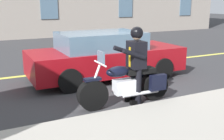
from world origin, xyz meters
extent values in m
plane|color=#333335|center=(0.00, 0.00, 0.00)|extent=(80.00, 80.00, 0.00)
cube|color=#E5DB4C|center=(0.00, -2.00, 0.01)|extent=(60.00, 0.16, 0.01)
cylinder|color=black|center=(1.14, 1.49, 0.33)|extent=(0.66, 0.22, 0.66)
cylinder|color=black|center=(-0.41, 1.53, 0.33)|extent=(0.66, 0.22, 0.66)
cube|color=silver|center=(0.34, 1.51, 0.42)|extent=(0.57, 0.29, 0.32)
ellipsoid|color=black|center=(0.54, 1.51, 0.78)|extent=(0.57, 0.29, 0.24)
cube|color=black|center=(-0.01, 1.52, 0.74)|extent=(0.71, 0.30, 0.12)
cube|color=black|center=(-0.36, 1.75, 0.48)|extent=(0.40, 0.13, 0.36)
cube|color=black|center=(-0.37, 1.31, 0.48)|extent=(0.40, 0.13, 0.36)
cylinder|color=silver|center=(1.12, 1.49, 0.60)|extent=(0.35, 0.06, 0.76)
cylinder|color=silver|center=(0.96, 1.50, 1.00)|extent=(0.05, 0.60, 0.04)
cube|color=black|center=(1.14, 1.49, 0.68)|extent=(0.36, 0.17, 0.06)
cylinder|color=silver|center=(0.04, 1.68, 0.26)|extent=(0.90, 0.10, 0.08)
cube|color=slate|center=(0.94, 1.50, 1.12)|extent=(0.05, 0.32, 0.28)
cylinder|color=black|center=(0.09, 1.64, 0.42)|extent=(0.14, 0.14, 0.84)
cube|color=black|center=(0.15, 1.64, 0.05)|extent=(0.26, 0.12, 0.10)
cylinder|color=black|center=(0.08, 1.40, 0.42)|extent=(0.14, 0.14, 0.84)
cube|color=black|center=(0.14, 1.40, 0.05)|extent=(0.26, 0.12, 0.10)
cube|color=black|center=(0.09, 1.52, 1.12)|extent=(0.33, 0.41, 0.60)
cube|color=#B28C14|center=(0.25, 1.51, 1.08)|extent=(0.03, 0.07, 0.44)
cylinder|color=black|center=(0.27, 1.73, 1.18)|extent=(0.55, 0.11, 0.28)
cylinder|color=black|center=(0.26, 1.29, 1.18)|extent=(0.55, 0.11, 0.28)
sphere|color=tan|center=(0.09, 1.52, 1.55)|extent=(0.22, 0.22, 0.22)
sphere|color=black|center=(0.09, 1.52, 1.60)|extent=(0.28, 0.28, 0.28)
cube|color=maroon|center=(-0.23, -0.68, 0.55)|extent=(4.60, 1.80, 0.70)
cube|color=slate|center=(-0.03, -0.68, 1.10)|extent=(2.40, 1.60, 0.60)
cylinder|color=black|center=(-1.68, -1.53, 0.32)|extent=(0.64, 0.22, 0.64)
cylinder|color=black|center=(-1.68, 0.17, 0.32)|extent=(0.64, 0.22, 0.64)
cylinder|color=black|center=(1.22, -1.53, 0.32)|extent=(0.64, 0.22, 0.64)
cylinder|color=black|center=(1.22, 0.17, 0.32)|extent=(0.64, 0.22, 0.64)
cube|color=slate|center=(-12.17, -10.97, 2.00)|extent=(1.10, 0.06, 1.60)
cube|color=slate|center=(-6.64, -10.97, 2.00)|extent=(1.10, 0.06, 1.60)
cube|color=slate|center=(-1.10, -10.97, 2.00)|extent=(1.10, 0.06, 1.60)
camera|label=1|loc=(3.22, 6.60, 2.25)|focal=43.80mm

